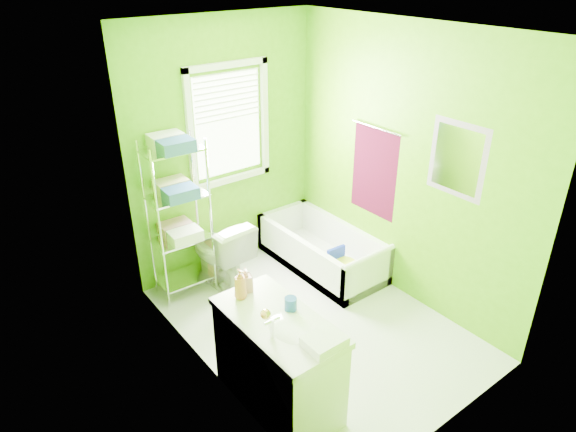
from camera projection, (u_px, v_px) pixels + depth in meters
ground at (314, 324)px, 4.76m from camera, size 2.90×2.90×0.00m
room_envelope at (318, 169)px, 4.06m from camera, size 2.14×2.94×2.62m
window at (229, 118)px, 5.06m from camera, size 0.92×0.05×1.22m
door at (292, 344)px, 3.04m from camera, size 0.09×0.80×2.00m
right_wall_decor at (405, 167)px, 4.71m from camera, size 0.04×1.48×1.17m
bathtub at (323, 255)px, 5.57m from camera, size 0.68×1.46×0.47m
toilet at (220, 252)px, 5.17m from camera, size 0.47×0.77×0.76m
vanity at (279, 358)px, 3.76m from camera, size 0.53×1.03×1.02m
wire_shelf_unit at (179, 201)px, 4.80m from camera, size 0.56×0.44×1.63m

